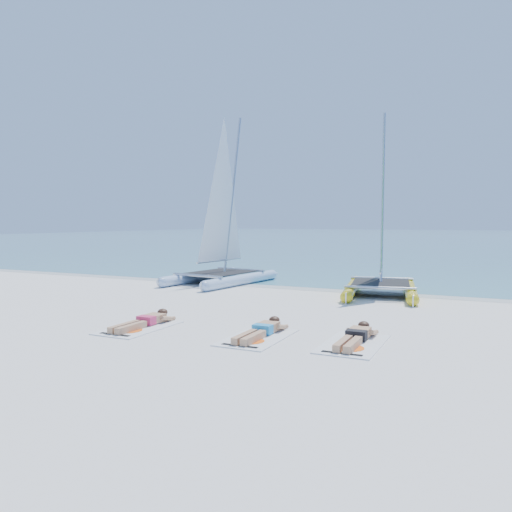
{
  "coord_description": "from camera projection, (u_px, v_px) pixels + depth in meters",
  "views": [
    {
      "loc": [
        4.44,
        -10.19,
        2.22
      ],
      "look_at": [
        -0.94,
        1.2,
        1.34
      ],
      "focal_mm": 35.0,
      "sensor_mm": 36.0,
      "label": 1
    }
  ],
  "objects": [
    {
      "name": "ground",
      "position": [
        271.0,
        320.0,
        11.24
      ],
      "size": [
        140.0,
        140.0,
        0.0
      ],
      "primitive_type": "plane",
      "color": "silver",
      "rests_on": "ground"
    },
    {
      "name": "sea",
      "position": [
        455.0,
        237.0,
        68.07
      ],
      "size": [
        140.0,
        115.0,
        0.01
      ],
      "primitive_type": "cube",
      "color": "#6DB6B6",
      "rests_on": "ground"
    },
    {
      "name": "wet_sand_strip",
      "position": [
        338.0,
        289.0,
        16.2
      ],
      "size": [
        140.0,
        1.4,
        0.01
      ],
      "primitive_type": "cube",
      "color": "silver",
      "rests_on": "ground"
    },
    {
      "name": "catamaran_blue",
      "position": [
        222.0,
        231.0,
        17.79
      ],
      "size": [
        2.79,
        4.83,
        6.24
      ],
      "rotation": [
        0.0,
        0.0,
        -0.14
      ],
      "color": "silver",
      "rests_on": "ground"
    },
    {
      "name": "catamaran_yellow",
      "position": [
        382.0,
        234.0,
        15.33
      ],
      "size": [
        2.75,
        4.7,
        5.83
      ],
      "rotation": [
        0.0,
        0.0,
        0.17
      ],
      "color": "yellow",
      "rests_on": "ground"
    },
    {
      "name": "towel_a",
      "position": [
        139.0,
        328.0,
        10.35
      ],
      "size": [
        1.0,
        1.85,
        0.02
      ],
      "primitive_type": "cube",
      "color": "silver",
      "rests_on": "ground"
    },
    {
      "name": "sunbather_a",
      "position": [
        145.0,
        321.0,
        10.52
      ],
      "size": [
        0.37,
        1.73,
        0.26
      ],
      "color": "tan",
      "rests_on": "towel_a"
    },
    {
      "name": "towel_b",
      "position": [
        258.0,
        337.0,
        9.48
      ],
      "size": [
        1.0,
        1.85,
        0.02
      ],
      "primitive_type": "cube",
      "color": "silver",
      "rests_on": "ground"
    },
    {
      "name": "sunbather_b",
      "position": [
        262.0,
        330.0,
        9.64
      ],
      "size": [
        0.37,
        1.73,
        0.26
      ],
      "color": "tan",
      "rests_on": "towel_b"
    },
    {
      "name": "towel_c",
      "position": [
        353.0,
        344.0,
        8.97
      ],
      "size": [
        1.0,
        1.85,
        0.02
      ],
      "primitive_type": "cube",
      "color": "silver",
      "rests_on": "ground"
    },
    {
      "name": "sunbather_c",
      "position": [
        356.0,
        336.0,
        9.14
      ],
      "size": [
        0.37,
        1.73,
        0.26
      ],
      "color": "tan",
      "rests_on": "towel_c"
    }
  ]
}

